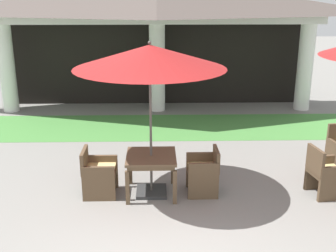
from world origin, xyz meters
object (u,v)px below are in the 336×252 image
Objects in this scene: patio_umbrella_near_foreground at (150,58)px; patio_chair_mid_left_west at (325,173)px; patio_table_near_foreground at (151,161)px; patio_chair_near_foreground_west at (98,173)px; patio_chair_near_foreground_east at (204,172)px.

patio_umbrella_near_foreground is 3.73m from patio_chair_mid_left_west.
patio_umbrella_near_foreground is at bearing -101.99° from patio_chair_mid_left_west.
patio_table_near_foreground is 0.32× the size of patio_umbrella_near_foreground.
patio_chair_near_foreground_west is (-0.95, -0.00, -0.23)m from patio_table_near_foreground.
patio_chair_mid_left_west is at bearing 88.02° from patio_chair_near_foreground_west.
patio_chair_near_foreground_west is at bearing -101.38° from patio_chair_mid_left_west.
patio_chair_mid_left_west reaches higher than patio_chair_near_foreground_east.
patio_chair_near_foreground_east is 0.98× the size of patio_chair_near_foreground_west.
patio_chair_near_foreground_west is at bearing 90.00° from patio_chair_near_foreground_east.
patio_table_near_foreground is 3.12m from patio_chair_mid_left_west.
patio_chair_mid_left_west reaches higher than patio_table_near_foreground.
patio_chair_mid_left_west is (2.15, -0.13, -0.00)m from patio_chair_near_foreground_east.
patio_chair_near_foreground_east is 1.90m from patio_chair_near_foreground_west.
patio_chair_mid_left_west is (3.10, -0.12, -2.06)m from patio_umbrella_near_foreground.
patio_table_near_foreground is 1.03× the size of patio_chair_near_foreground_west.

